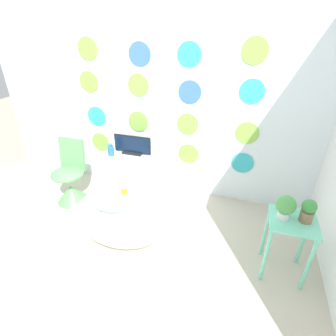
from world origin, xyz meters
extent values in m
plane|color=#BCB29E|center=(0.00, 0.00, 0.00)|extent=(12.00, 12.00, 0.00)
cube|color=white|center=(0.00, 1.73, 1.30)|extent=(4.59, 0.04, 2.60)
cylinder|color=#8CCC4C|center=(-0.92, 1.70, 0.55)|extent=(0.26, 0.01, 0.26)
cylinder|color=#3F72CC|center=(-0.33, 1.70, 0.51)|extent=(0.26, 0.01, 0.26)
cylinder|color=#8CCC4C|center=(0.31, 1.70, 0.55)|extent=(0.26, 0.01, 0.26)
cylinder|color=#33B2BF|center=(0.97, 1.70, 0.53)|extent=(0.26, 0.01, 0.26)
cylinder|color=#33B2BF|center=(-0.93, 1.70, 0.91)|extent=(0.26, 0.01, 0.26)
cylinder|color=#8CCC4C|center=(-0.34, 1.70, 0.90)|extent=(0.26, 0.01, 0.26)
cylinder|color=#8CCC4C|center=(0.29, 1.70, 0.94)|extent=(0.26, 0.01, 0.26)
cylinder|color=#8CCC4C|center=(0.97, 1.70, 0.91)|extent=(0.26, 0.01, 0.26)
cylinder|color=#8CCC4C|center=(-0.97, 1.70, 1.34)|extent=(0.26, 0.01, 0.26)
cylinder|color=#8CCC4C|center=(-0.32, 1.70, 1.35)|extent=(0.26, 0.01, 0.26)
cylinder|color=#3F72CC|center=(0.30, 1.70, 1.31)|extent=(0.26, 0.01, 0.26)
cylinder|color=#33B2BF|center=(0.95, 1.70, 1.36)|extent=(0.26, 0.01, 0.26)
cylinder|color=#8CCC4C|center=(-0.93, 1.70, 1.72)|extent=(0.26, 0.01, 0.26)
cylinder|color=#3F72CC|center=(-0.28, 1.70, 1.68)|extent=(0.26, 0.01, 0.26)
cylinder|color=#33B2BF|center=(0.28, 1.70, 1.69)|extent=(0.26, 0.01, 0.26)
cylinder|color=#8CCC4C|center=(0.92, 1.70, 1.75)|extent=(0.26, 0.01, 0.26)
ellipsoid|color=white|center=(-0.11, 0.62, 0.29)|extent=(0.94, 0.60, 0.58)
cylinder|color=#B2DBEA|center=(-0.11, 0.62, 0.56)|extent=(0.49, 0.49, 0.01)
sphere|color=yellow|center=(-0.05, 0.64, 0.61)|extent=(0.06, 0.06, 0.06)
sphere|color=yellow|center=(-0.05, 0.63, 0.63)|extent=(0.04, 0.04, 0.04)
cone|color=orange|center=(-0.05, 0.61, 0.63)|extent=(0.02, 0.02, 0.02)
cone|color=#66C166|center=(-1.02, 1.06, 0.11)|extent=(0.37, 0.37, 0.22)
ellipsoid|color=#66C166|center=(-1.02, 1.06, 0.39)|extent=(0.39, 0.39, 0.14)
cube|color=#66C166|center=(-1.02, 1.20, 0.59)|extent=(0.33, 0.09, 0.40)
cube|color=silver|center=(-0.34, 1.48, 0.28)|extent=(0.56, 0.38, 0.56)
cube|color=white|center=(-0.34, 1.30, 0.38)|extent=(0.48, 0.01, 0.16)
cube|color=black|center=(-0.34, 1.48, 0.57)|extent=(0.25, 0.12, 0.02)
cube|color=black|center=(-0.34, 1.49, 0.69)|extent=(0.47, 0.01, 0.22)
cube|color=#0F1E38|center=(-0.34, 1.48, 0.69)|extent=(0.45, 0.01, 0.20)
cylinder|color=#2D72B7|center=(-0.57, 1.35, 0.63)|extent=(0.08, 0.08, 0.13)
cylinder|color=#2D72B7|center=(-0.57, 1.35, 0.70)|extent=(0.04, 0.04, 0.03)
cube|color=#72D8B7|center=(1.43, 0.70, 0.58)|extent=(0.38, 0.35, 0.02)
cylinder|color=#72D8B7|center=(1.26, 0.55, 0.29)|extent=(0.03, 0.03, 0.57)
cylinder|color=#72D8B7|center=(1.59, 0.55, 0.29)|extent=(0.03, 0.03, 0.57)
cylinder|color=#72D8B7|center=(1.26, 0.85, 0.29)|extent=(0.03, 0.03, 0.57)
cylinder|color=#72D8B7|center=(1.59, 0.85, 0.29)|extent=(0.03, 0.03, 0.57)
cylinder|color=white|center=(1.34, 0.70, 0.63)|extent=(0.10, 0.10, 0.07)
sphere|color=#4C9E4C|center=(1.34, 0.70, 0.73)|extent=(0.16, 0.16, 0.16)
cylinder|color=#8C6B4C|center=(1.51, 0.72, 0.64)|extent=(0.10, 0.10, 0.10)
sphere|color=#3D8E42|center=(1.51, 0.72, 0.74)|extent=(0.11, 0.11, 0.11)
camera|label=1|loc=(0.95, -1.17, 2.00)|focal=28.00mm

